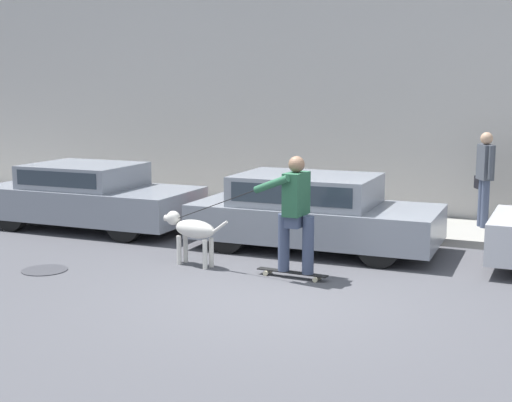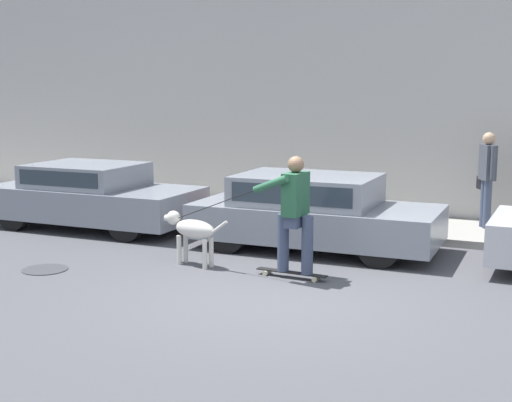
{
  "view_description": "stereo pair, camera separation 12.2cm",
  "coord_description": "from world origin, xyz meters",
  "views": [
    {
      "loc": [
        3.17,
        -8.06,
        2.62
      ],
      "look_at": [
        -0.98,
        1.45,
        0.95
      ],
      "focal_mm": 50.0,
      "sensor_mm": 36.0,
      "label": 1
    },
    {
      "loc": [
        3.28,
        -8.01,
        2.62
      ],
      "look_at": [
        -0.98,
        1.45,
        0.95
      ],
      "focal_mm": 50.0,
      "sensor_mm": 36.0,
      "label": 2
    }
  ],
  "objects": [
    {
      "name": "dog",
      "position": [
        -1.82,
        0.99,
        0.53
      ],
      "size": [
        1.17,
        0.4,
        0.78
      ],
      "rotation": [
        0.0,
        0.0,
        2.95
      ],
      "color": "beige",
      "rests_on": "ground_plane"
    },
    {
      "name": "fire_hydrant",
      "position": [
        -2.59,
        3.51,
        0.36
      ],
      "size": [
        0.18,
        0.18,
        0.68
      ],
      "color": "red",
      "rests_on": "ground_plane"
    },
    {
      "name": "pedestrian_with_bag",
      "position": [
        1.87,
        5.08,
        1.09
      ],
      "size": [
        0.39,
        0.59,
        1.7
      ],
      "rotation": [
        0.0,
        0.0,
        0.49
      ],
      "color": "#3D4760",
      "rests_on": "sidewalk_curb"
    },
    {
      "name": "parked_car_1",
      "position": [
        -0.52,
        2.7,
        0.6
      ],
      "size": [
        3.97,
        1.84,
        1.21
      ],
      "rotation": [
        0.0,
        0.0,
        0.02
      ],
      "color": "black",
      "rests_on": "ground_plane"
    },
    {
      "name": "parked_car_0",
      "position": [
        -4.9,
        2.7,
        0.6
      ],
      "size": [
        3.96,
        1.85,
        1.2
      ],
      "rotation": [
        0.0,
        0.0,
        0.01
      ],
      "color": "black",
      "rests_on": "ground_plane"
    },
    {
      "name": "back_wall",
      "position": [
        0.0,
        5.96,
        2.61
      ],
      "size": [
        32.0,
        0.3,
        5.22
      ],
      "color": "#B2ADA8",
      "rests_on": "ground_plane"
    },
    {
      "name": "skateboarder",
      "position": [
        -0.16,
        0.92,
        0.96
      ],
      "size": [
        2.49,
        0.66,
        1.7
      ],
      "rotation": [
        0.0,
        0.0,
        3.08
      ],
      "color": "beige",
      "rests_on": "ground_plane"
    },
    {
      "name": "ground_plane",
      "position": [
        0.0,
        0.0,
        0.0
      ],
      "size": [
        36.0,
        36.0,
        0.0
      ],
      "primitive_type": "plane",
      "color": "#47474C"
    },
    {
      "name": "sidewalk_curb",
      "position": [
        0.0,
        4.77,
        0.06
      ],
      "size": [
        30.0,
        2.02,
        0.13
      ],
      "color": "gray",
      "rests_on": "ground_plane"
    },
    {
      "name": "manhole_cover",
      "position": [
        -3.61,
        -0.14,
        0.01
      ],
      "size": [
        0.65,
        0.65,
        0.01
      ],
      "color": "#38383D",
      "rests_on": "ground_plane"
    }
  ]
}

